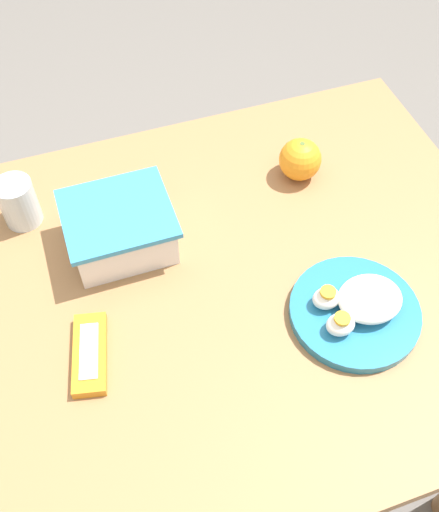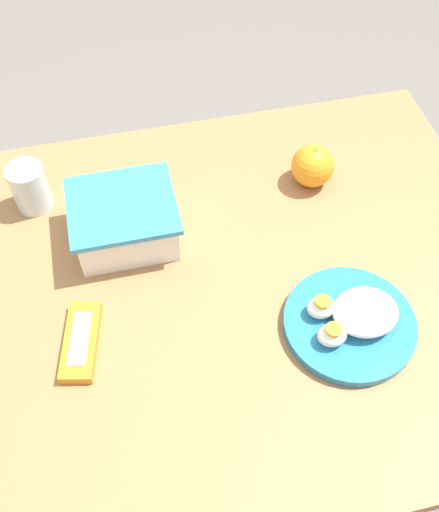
% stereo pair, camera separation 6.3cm
% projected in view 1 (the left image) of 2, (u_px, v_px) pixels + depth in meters
% --- Properties ---
extents(ground_plane, '(10.00, 10.00, 0.00)m').
position_uv_depth(ground_plane, '(197.00, 443.00, 1.57)').
color(ground_plane, '#66605B').
extents(table, '(1.17, 0.82, 0.71)m').
position_uv_depth(table, '(188.00, 327.00, 1.08)').
color(table, '#996B42').
rests_on(table, ground_plane).
extents(food_container, '(0.18, 0.16, 0.09)m').
position_uv_depth(food_container, '(120.00, 230.00, 1.03)').
color(food_container, white).
rests_on(food_container, table).
extents(orange_fruit, '(0.08, 0.08, 0.08)m').
position_uv_depth(orange_fruit, '(300.00, 159.00, 1.13)').
color(orange_fruit, orange).
rests_on(orange_fruit, table).
extents(rice_plate, '(0.21, 0.21, 0.06)m').
position_uv_depth(rice_plate, '(357.00, 308.00, 0.96)').
color(rice_plate, teal).
rests_on(rice_plate, table).
extents(candy_bar, '(0.08, 0.14, 0.02)m').
position_uv_depth(candy_bar, '(90.00, 354.00, 0.92)').
color(candy_bar, orange).
rests_on(candy_bar, table).
extents(drinking_glass, '(0.07, 0.07, 0.09)m').
position_uv_depth(drinking_glass, '(18.00, 202.00, 1.06)').
color(drinking_glass, silver).
rests_on(drinking_glass, table).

